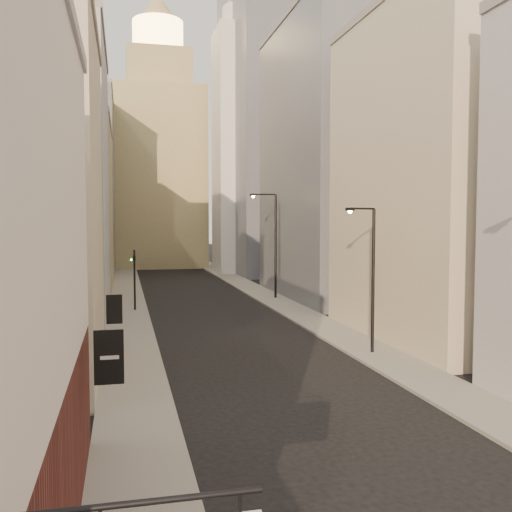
{
  "coord_description": "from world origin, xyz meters",
  "views": [
    {
      "loc": [
        -6.88,
        -1.82,
        7.3
      ],
      "look_at": [
        -1.26,
        22.23,
        5.79
      ],
      "focal_mm": 40.0,
      "sensor_mm": 36.0,
      "label": 1
    }
  ],
  "objects_px": {
    "clock_tower": "(159,157)",
    "streetlamp_mid": "(370,272)",
    "white_tower": "(244,141)",
    "traffic_light_left": "(134,267)",
    "streetlamp_far": "(273,239)"
  },
  "relations": [
    {
      "from": "streetlamp_mid",
      "to": "white_tower",
      "type": "bearing_deg",
      "value": 64.3
    },
    {
      "from": "white_tower",
      "to": "streetlamp_mid",
      "type": "distance_m",
      "value": 53.39
    },
    {
      "from": "streetlamp_far",
      "to": "streetlamp_mid",
      "type": "bearing_deg",
      "value": -94.76
    },
    {
      "from": "streetlamp_far",
      "to": "traffic_light_left",
      "type": "xyz_separation_m",
      "value": [
        -12.73,
        -4.46,
        -2.01
      ]
    },
    {
      "from": "traffic_light_left",
      "to": "streetlamp_mid",
      "type": "bearing_deg",
      "value": 147.38
    },
    {
      "from": "white_tower",
      "to": "streetlamp_mid",
      "type": "bearing_deg",
      "value": -94.3
    },
    {
      "from": "clock_tower",
      "to": "traffic_light_left",
      "type": "relative_size",
      "value": 8.98
    },
    {
      "from": "white_tower",
      "to": "streetlamp_mid",
      "type": "height_order",
      "value": "white_tower"
    },
    {
      "from": "streetlamp_far",
      "to": "white_tower",
      "type": "bearing_deg",
      "value": 80.17
    },
    {
      "from": "white_tower",
      "to": "streetlamp_mid",
      "type": "xyz_separation_m",
      "value": [
        -3.87,
        -51.37,
        -14.02
      ]
    },
    {
      "from": "white_tower",
      "to": "traffic_light_left",
      "type": "xyz_separation_m",
      "value": [
        -16.02,
        -33.1,
        -15.0
      ]
    },
    {
      "from": "clock_tower",
      "to": "white_tower",
      "type": "relative_size",
      "value": 1.08
    },
    {
      "from": "streetlamp_mid",
      "to": "traffic_light_left",
      "type": "bearing_deg",
      "value": 102.24
    },
    {
      "from": "white_tower",
      "to": "traffic_light_left",
      "type": "height_order",
      "value": "white_tower"
    },
    {
      "from": "clock_tower",
      "to": "streetlamp_mid",
      "type": "relative_size",
      "value": 5.6
    }
  ]
}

